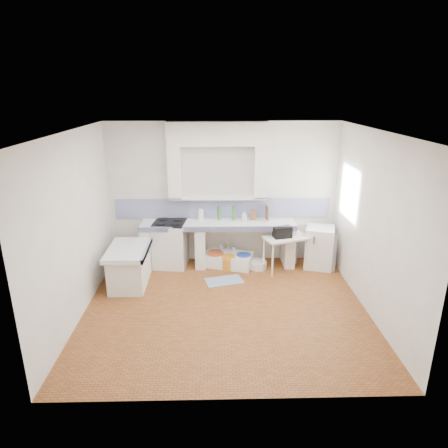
{
  "coord_description": "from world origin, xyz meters",
  "views": [
    {
      "loc": [
        -0.17,
        -5.66,
        3.35
      ],
      "look_at": [
        0.0,
        1.0,
        1.1
      ],
      "focal_mm": 31.92,
      "sensor_mm": 36.0,
      "label": 1
    }
  ],
  "objects_px": {
    "stove": "(170,244)",
    "sink": "(228,260)",
    "fridge": "(319,247)",
    "side_table": "(285,253)"
  },
  "relations": [
    {
      "from": "fridge",
      "to": "sink",
      "type": "bearing_deg",
      "value": -166.18
    },
    {
      "from": "stove",
      "to": "fridge",
      "type": "relative_size",
      "value": 1.08
    },
    {
      "from": "sink",
      "to": "side_table",
      "type": "relative_size",
      "value": 1.14
    },
    {
      "from": "stove",
      "to": "sink",
      "type": "relative_size",
      "value": 0.93
    },
    {
      "from": "fridge",
      "to": "stove",
      "type": "bearing_deg",
      "value": -166.12
    },
    {
      "from": "stove",
      "to": "fridge",
      "type": "distance_m",
      "value": 2.94
    },
    {
      "from": "sink",
      "to": "side_table",
      "type": "bearing_deg",
      "value": 5.04
    },
    {
      "from": "stove",
      "to": "fridge",
      "type": "xyz_separation_m",
      "value": [
        2.94,
        -0.13,
        -0.03
      ]
    },
    {
      "from": "sink",
      "to": "stove",
      "type": "bearing_deg",
      "value": -165.53
    },
    {
      "from": "sink",
      "to": "side_table",
      "type": "distance_m",
      "value": 1.14
    }
  ]
}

